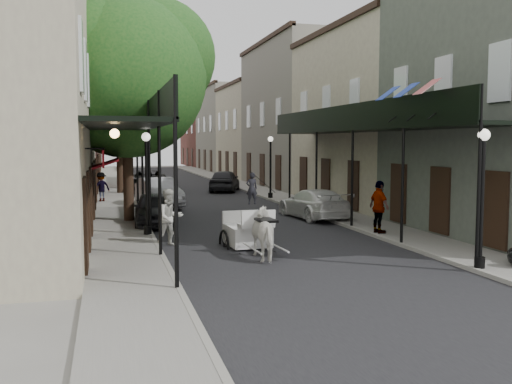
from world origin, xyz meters
TOP-DOWN VIEW (x-y plane):
  - ground at (0.00, 0.00)m, footprint 140.00×140.00m
  - road at (0.00, 20.00)m, footprint 8.00×90.00m
  - sidewalk_left at (-5.00, 20.00)m, footprint 2.20×90.00m
  - sidewalk_right at (5.00, 20.00)m, footprint 2.20×90.00m
  - building_row_left at (-8.60, 30.00)m, footprint 5.00×80.00m
  - building_row_right at (8.60, 30.00)m, footprint 5.00×80.00m
  - gallery_left at (-4.79, 6.98)m, footprint 2.20×18.05m
  - gallery_right at (4.79, 6.98)m, footprint 2.20×18.05m
  - tree_near at (-4.20, 10.18)m, footprint 7.31×6.80m
  - tree_far at (-4.25, 24.18)m, footprint 6.45×6.00m
  - lamppost_right_near at (4.10, -2.00)m, footprint 0.32×0.32m
  - lamppost_left at (-4.10, 6.00)m, footprint 0.32×0.32m
  - lamppost_right_far at (4.10, 18.00)m, footprint 0.32×0.32m
  - horse at (-0.92, 1.20)m, footprint 0.91×1.84m
  - carriage at (-1.04, 3.56)m, footprint 1.65×2.30m
  - pedestrian_walking at (-3.50, 3.94)m, footprint 1.14×1.02m
  - pedestrian_sidewalk_left at (-5.80, 18.50)m, footprint 1.24×1.05m
  - pedestrian_sidewalk_right at (4.20, 4.02)m, footprint 0.60×1.19m
  - car_left_near at (-3.60, 9.00)m, footprint 1.86×4.16m
  - car_left_mid at (-2.80, 15.81)m, footprint 2.36×4.96m
  - car_left_far at (-2.60, 25.43)m, footprint 2.82×5.68m
  - car_right_near at (3.60, 9.33)m, footprint 2.33×4.84m
  - car_right_far at (2.60, 24.47)m, footprint 3.20×4.91m

SIDE VIEW (x-z plane):
  - ground at x=0.00m, z-range 0.00..0.00m
  - road at x=0.00m, z-range 0.00..0.01m
  - sidewalk_left at x=-5.00m, z-range 0.00..0.12m
  - sidewalk_right at x=5.00m, z-range 0.00..0.12m
  - car_right_near at x=3.60m, z-range 0.00..1.36m
  - car_left_near at x=-3.60m, z-range 0.00..1.39m
  - horse at x=-0.92m, z-range 0.00..1.52m
  - car_left_far at x=-2.60m, z-range 0.00..1.55m
  - car_right_far at x=2.60m, z-range 0.00..1.55m
  - car_left_mid at x=-2.80m, z-range 0.00..1.57m
  - pedestrian_sidewalk_left at x=-5.80m, z-range 0.12..1.78m
  - pedestrian_walking at x=-3.50m, z-range 0.00..1.93m
  - carriage at x=-1.04m, z-range -0.28..2.25m
  - pedestrian_sidewalk_right at x=4.20m, z-range 0.12..2.07m
  - lamppost_right_near at x=4.10m, z-range 0.19..3.90m
  - lamppost_left at x=-4.10m, z-range 0.19..3.90m
  - lamppost_right_far at x=4.10m, z-range 0.19..3.90m
  - gallery_left at x=-4.79m, z-range 1.61..6.49m
  - gallery_right at x=4.79m, z-range 1.61..6.49m
  - building_row_left at x=-8.60m, z-range 0.00..10.50m
  - building_row_right at x=8.60m, z-range 0.00..10.50m
  - tree_far at x=-4.25m, z-range 1.53..10.14m
  - tree_near at x=-4.20m, z-range 1.67..11.30m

